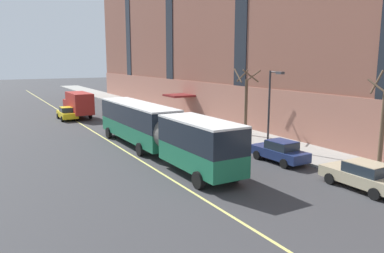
% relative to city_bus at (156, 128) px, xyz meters
% --- Properties ---
extents(ground_plane, '(260.00, 260.00, 0.00)m').
position_rel_city_bus_xyz_m(ground_plane, '(0.92, -1.79, -2.05)').
color(ground_plane, '#38383A').
extents(sidewalk, '(4.63, 160.00, 0.15)m').
position_rel_city_bus_xyz_m(sidewalk, '(10.15, 1.21, -1.98)').
color(sidewalk, '#9E9B93').
rests_on(sidewalk, ground).
extents(apartment_facade, '(15.20, 110.00, 22.71)m').
position_rel_city_bus_xyz_m(apartment_facade, '(18.45, -1.79, 9.29)').
color(apartment_facade, brown).
rests_on(apartment_facade, ground).
extents(city_bus, '(2.97, 19.14, 3.53)m').
position_rel_city_bus_xyz_m(city_bus, '(0.00, 0.00, 0.00)').
color(city_bus, '#1E704C').
rests_on(city_bus, ground).
extents(parked_car_champagne_0, '(2.06, 4.66, 1.56)m').
position_rel_city_bus_xyz_m(parked_car_champagne_0, '(6.61, 17.66, -1.27)').
color(parked_car_champagne_0, '#BCAD89').
rests_on(parked_car_champagne_0, ground).
extents(parked_car_champagne_1, '(2.04, 4.63, 1.56)m').
position_rel_city_bus_xyz_m(parked_car_champagne_1, '(6.73, -12.62, -1.27)').
color(parked_car_champagne_1, '#BCAD89').
rests_on(parked_car_champagne_1, ground).
extents(parked_car_champagne_2, '(2.03, 4.62, 1.56)m').
position_rel_city_bus_xyz_m(parked_car_champagne_2, '(6.49, 1.60, -1.27)').
color(parked_car_champagne_2, '#BCAD89').
rests_on(parked_car_champagne_2, ground).
extents(parked_car_navy_4, '(2.01, 4.37, 1.56)m').
position_rel_city_bus_xyz_m(parked_car_navy_4, '(6.60, -6.15, -1.27)').
color(parked_car_navy_4, navy).
rests_on(parked_car_navy_4, ground).
extents(box_truck, '(2.43, 7.31, 3.17)m').
position_rel_city_bus_xyz_m(box_truck, '(-0.86, 21.49, -0.26)').
color(box_truck, maroon).
rests_on(box_truck, ground).
extents(taxi_cab, '(1.94, 4.29, 1.56)m').
position_rel_city_bus_xyz_m(taxi_cab, '(-2.38, 20.71, -1.27)').
color(taxi_cab, yellow).
rests_on(taxi_cab, ground).
extents(street_tree_near_corner, '(1.52, 1.55, 6.30)m').
position_rel_city_bus_xyz_m(street_tree_near_corner, '(10.14, -11.25, 1.24)').
color(street_tree_near_corner, brown).
rests_on(street_tree_near_corner, sidewalk).
extents(street_tree_mid_block, '(2.17, 2.09, 6.13)m').
position_rel_city_bus_xyz_m(street_tree_mid_block, '(10.15, 2.38, 1.34)').
color(street_tree_mid_block, brown).
rests_on(street_tree_mid_block, sidewalk).
extents(street_lamp, '(0.36, 1.48, 6.10)m').
position_rel_city_bus_xyz_m(street_lamp, '(8.44, -3.02, 1.89)').
color(street_lamp, '#2D2D30').
rests_on(street_lamp, sidewalk).
extents(fire_hydrant, '(0.42, 0.24, 0.72)m').
position_rel_city_bus_xyz_m(fire_hydrant, '(8.34, -5.74, -1.56)').
color(fire_hydrant, red).
rests_on(fire_hydrant, sidewalk).
extents(lane_centerline, '(0.16, 140.00, 0.01)m').
position_rel_city_bus_xyz_m(lane_centerline, '(-1.70, 1.21, -2.05)').
color(lane_centerline, '#E0D66B').
rests_on(lane_centerline, ground).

